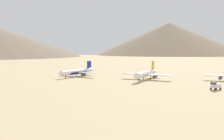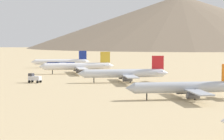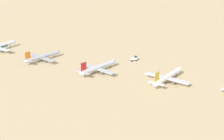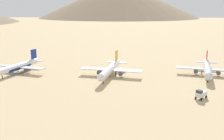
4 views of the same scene
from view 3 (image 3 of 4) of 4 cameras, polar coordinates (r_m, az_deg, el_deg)
The scene contains 5 objects.
ground_plane at distance 237.10m, azimuth -2.15°, elevation -0.10°, with size 1800.00×1800.00×0.00m, color tan.
parked_jet_1 at distance 218.07m, azimuth 9.75°, elevation -1.19°, with size 39.92×32.50×11.51m.
parked_jet_2 at distance 232.40m, azimuth -2.48°, elevation 0.45°, with size 38.56×31.54×11.16m.
parked_jet_3 at distance 262.38m, azimuth -12.16°, elevation 2.31°, with size 36.44×29.79×10.53m.
service_truck at distance 257.64m, azimuth 3.90°, elevation 2.06°, with size 5.61×5.21×3.90m.
Camera 3 is at (-183.88, -124.40, 83.24)m, focal length 51.96 mm.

